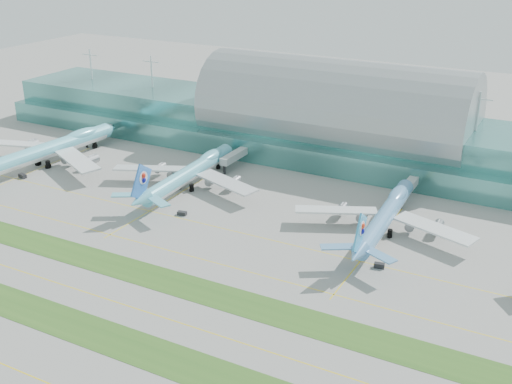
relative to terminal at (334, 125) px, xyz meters
The scene contains 16 objects.
ground 129.58m from the terminal, 90.00° to the right, with size 700.00×700.00×0.00m, color gray.
terminal is the anchor object (origin of this frame).
grass_strip_near 157.43m from the terminal, 90.00° to the right, with size 420.00×12.00×0.08m, color #2D591E.
grass_strip_far 127.58m from the terminal, 90.00° to the right, with size 420.00×12.00×0.08m, color #2D591E.
taxiline_a 177.36m from the terminal, 90.00° to the right, with size 420.00×0.35×0.01m, color yellow.
taxiline_b 143.50m from the terminal, 90.00° to the right, with size 420.00×0.35×0.01m, color yellow.
taxiline_c 111.70m from the terminal, 90.01° to the right, with size 420.00×0.35×0.01m, color yellow.
taxiline_d 89.92m from the terminal, 90.01° to the right, with size 420.00×0.35×0.01m, color yellow.
airliner_a 124.68m from the terminal, 146.93° to the right, with size 72.17×82.27×22.63m.
airliner_b 71.78m from the terminal, 120.25° to the right, with size 64.60×73.33×20.19m.
airliner_c 78.74m from the terminal, 55.30° to the right, with size 62.26×70.71×19.46m.
gse_b 134.63m from the terminal, 139.74° to the right, with size 3.38×1.88×1.68m, color black.
gse_c 88.51m from the terminal, 121.21° to the right, with size 3.12×1.76×1.43m, color black.
gse_d 90.34m from the terminal, 105.25° to the right, with size 3.28×1.71×1.36m, color black.
gse_e 95.47m from the terminal, 63.39° to the right, with size 4.21×2.08×1.85m, color #E8A40D.
gse_f 104.34m from the terminal, 60.44° to the right, with size 3.13×1.64×1.57m, color black.
Camera 1 is at (98.59, -129.42, 95.68)m, focal length 45.00 mm.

